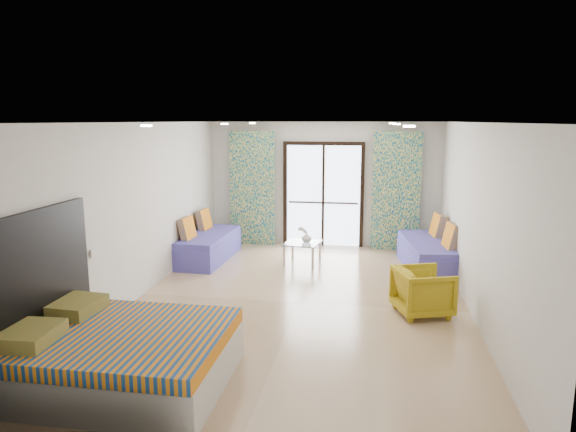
% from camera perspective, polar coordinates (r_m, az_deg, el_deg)
% --- Properties ---
extents(floor, '(5.00, 7.50, 0.01)m').
position_cam_1_polar(floor, '(7.91, 1.19, -9.60)').
color(floor, '#9D7F5E').
rests_on(floor, ground).
extents(ceiling, '(5.00, 7.50, 0.01)m').
position_cam_1_polar(ceiling, '(7.42, 1.27, 10.37)').
color(ceiling, silver).
rests_on(ceiling, ground).
extents(wall_back, '(5.00, 0.01, 2.70)m').
position_cam_1_polar(wall_back, '(11.23, 3.97, 3.52)').
color(wall_back, silver).
rests_on(wall_back, ground).
extents(wall_front, '(5.00, 0.01, 2.70)m').
position_cam_1_polar(wall_front, '(3.99, -6.58, -9.69)').
color(wall_front, silver).
rests_on(wall_front, ground).
extents(wall_left, '(0.01, 7.50, 2.70)m').
position_cam_1_polar(wall_left, '(8.28, -16.17, 0.58)').
color(wall_left, silver).
rests_on(wall_left, ground).
extents(wall_right, '(0.01, 7.50, 2.70)m').
position_cam_1_polar(wall_right, '(7.61, 20.20, -0.50)').
color(wall_right, silver).
rests_on(wall_right, ground).
extents(balcony_door, '(1.76, 0.08, 2.28)m').
position_cam_1_polar(balcony_door, '(11.21, 3.95, 3.03)').
color(balcony_door, black).
rests_on(balcony_door, floor).
extents(balcony_rail, '(1.52, 0.03, 0.04)m').
position_cam_1_polar(balcony_rail, '(11.27, 3.93, 1.49)').
color(balcony_rail, '#595451').
rests_on(balcony_rail, balcony_door).
extents(curtain_left, '(1.00, 0.10, 2.50)m').
position_cam_1_polar(curtain_left, '(11.32, -3.97, 3.06)').
color(curtain_left, white).
rests_on(curtain_left, floor).
extents(curtain_right, '(1.00, 0.10, 2.50)m').
position_cam_1_polar(curtain_right, '(11.03, 11.92, 2.66)').
color(curtain_right, white).
rests_on(curtain_right, floor).
extents(downlight_a, '(0.12, 0.12, 0.02)m').
position_cam_1_polar(downlight_a, '(5.88, -15.46, 9.64)').
color(downlight_a, '#FFE0B2').
rests_on(downlight_a, ceiling).
extents(downlight_b, '(0.12, 0.12, 0.02)m').
position_cam_1_polar(downlight_b, '(5.36, 13.31, 9.68)').
color(downlight_b, '#FFE0B2').
rests_on(downlight_b, ceiling).
extents(downlight_c, '(0.12, 0.12, 0.02)m').
position_cam_1_polar(downlight_c, '(8.70, -7.08, 10.13)').
color(downlight_c, '#FFE0B2').
rests_on(downlight_c, ceiling).
extents(downlight_d, '(0.12, 0.12, 0.02)m').
position_cam_1_polar(downlight_d, '(8.35, 11.97, 9.96)').
color(downlight_d, '#FFE0B2').
rests_on(downlight_d, ceiling).
extents(downlight_e, '(0.12, 0.12, 0.02)m').
position_cam_1_polar(downlight_e, '(10.63, -3.99, 10.25)').
color(downlight_e, '#FFE0B2').
rests_on(downlight_e, ceiling).
extents(downlight_f, '(0.12, 0.12, 0.02)m').
position_cam_1_polar(downlight_f, '(10.35, 11.51, 10.06)').
color(downlight_f, '#FFE0B2').
rests_on(downlight_f, ceiling).
extents(headboard, '(0.06, 2.10, 1.50)m').
position_cam_1_polar(headboard, '(6.06, -26.71, -6.65)').
color(headboard, black).
rests_on(headboard, floor).
extents(switch_plate, '(0.02, 0.10, 0.10)m').
position_cam_1_polar(switch_plate, '(7.07, -20.86, -3.85)').
color(switch_plate, silver).
rests_on(switch_plate, wall_left).
extents(bed, '(2.12, 1.73, 0.73)m').
position_cam_1_polar(bed, '(5.82, -17.97, -14.56)').
color(bed, silver).
rests_on(bed, floor).
extents(daybed_left, '(0.81, 1.93, 0.94)m').
position_cam_1_polar(daybed_left, '(10.28, -8.85, -3.25)').
color(daybed_left, '#4C47AA').
rests_on(daybed_left, floor).
extents(daybed_right, '(1.03, 2.07, 0.98)m').
position_cam_1_polar(daybed_right, '(9.81, 15.37, -4.09)').
color(daybed_right, '#4C47AA').
rests_on(daybed_right, floor).
extents(coffee_table, '(0.72, 0.72, 0.74)m').
position_cam_1_polar(coffee_table, '(9.86, 1.60, -3.20)').
color(coffee_table, silver).
rests_on(coffee_table, floor).
extents(vase, '(0.23, 0.24, 0.19)m').
position_cam_1_polar(vase, '(9.85, 2.08, -2.37)').
color(vase, white).
rests_on(vase, coffee_table).
extents(armchair, '(0.87, 0.90, 0.74)m').
position_cam_1_polar(armchair, '(7.59, 14.75, -7.88)').
color(armchair, '#AC9216').
rests_on(armchair, floor).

